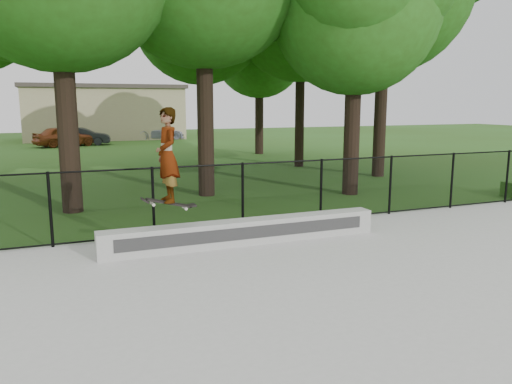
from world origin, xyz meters
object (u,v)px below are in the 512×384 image
Objects in this scene: car_a at (65,136)px; car_b at (83,137)px; grind_ledge at (245,232)px; car_c at (158,132)px; skater_airborne at (167,157)px.

car_b is (1.17, 0.63, -0.08)m from car_a.
grind_ledge is 27.37m from car_b.
car_b is at bearing -82.94° from car_a.
car_a is 1.20× the size of car_b.
skater_airborne is (-5.81, -31.10, 1.27)m from car_c.
car_a is at bearing 127.20° from car_b.
car_a is 26.81m from skater_airborne.
skater_airborne is (1.28, -26.75, 1.21)m from car_a.
grind_ledge is 1.45× the size of car_a.
grind_ledge is 26.84m from car_a.
car_c reaches higher than grind_ledge.
grind_ledge is 1.46× the size of car_c.
skater_airborne is at bearing 161.61° from car_a.
car_b is 6.99m from car_c.
skater_airborne is (0.11, -27.38, 1.29)m from car_b.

